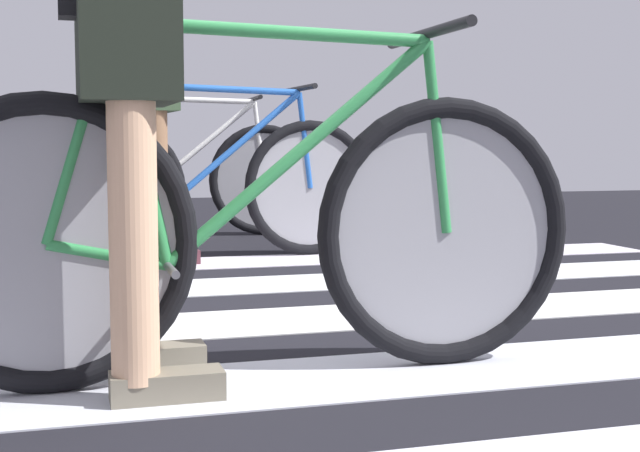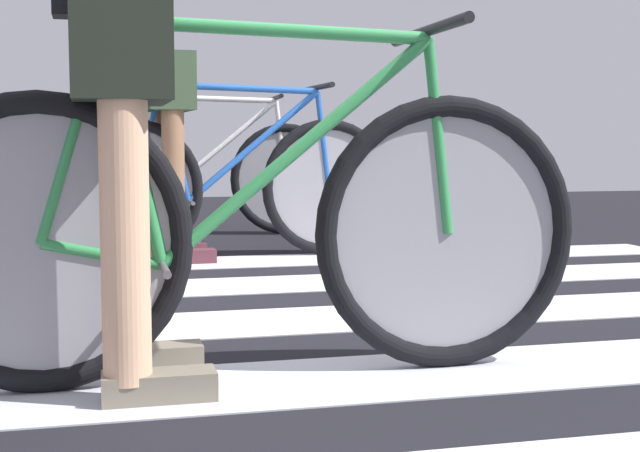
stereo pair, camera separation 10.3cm
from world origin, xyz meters
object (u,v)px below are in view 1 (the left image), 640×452
cyclist_2_of_3 (153,129)px  cyclist_3_of_3 (133,137)px  bicycle_3_of_3 (184,176)px  bicycle_1_of_3 (257,227)px  bicycle_2_of_3 (215,184)px  cyclist_1_of_3 (129,130)px

cyclist_2_of_3 → cyclist_3_of_3: (0.00, 1.20, -0.03)m
cyclist_2_of_3 → bicycle_3_of_3: size_ratio=0.59×
bicycle_1_of_3 → bicycle_2_of_3: (0.29, 2.36, 0.00)m
bicycle_1_of_3 → cyclist_1_of_3: 0.39m
bicycle_1_of_3 → bicycle_3_of_3: same height
bicycle_1_of_3 → cyclist_2_of_3: 2.36m
cyclist_1_of_3 → bicycle_3_of_3: size_ratio=0.56×
bicycle_1_of_3 → bicycle_2_of_3: size_ratio=1.00×
bicycle_2_of_3 → cyclist_3_of_3: cyclist_3_of_3 is taller
cyclist_2_of_3 → bicycle_2_of_3: bearing=0.0°
bicycle_1_of_3 → bicycle_3_of_3: (0.30, 3.52, 0.00)m
bicycle_2_of_3 → cyclist_2_of_3: bearing=-180.0°
cyclist_1_of_3 → bicycle_3_of_3: 3.58m
cyclist_1_of_3 → bicycle_1_of_3: bearing=-0.0°
cyclist_1_of_3 → cyclist_2_of_3: 2.36m
bicycle_2_of_3 → bicycle_3_of_3: same height
cyclist_1_of_3 → bicycle_3_of_3: (0.61, 3.52, -0.24)m
bicycle_2_of_3 → bicycle_1_of_3: bearing=-99.9°
bicycle_3_of_3 → cyclist_1_of_3: bearing=-95.9°
cyclist_1_of_3 → bicycle_2_of_3: (0.60, 2.36, -0.24)m
bicycle_2_of_3 → cyclist_2_of_3: 0.42m
cyclist_1_of_3 → cyclist_3_of_3: 3.55m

